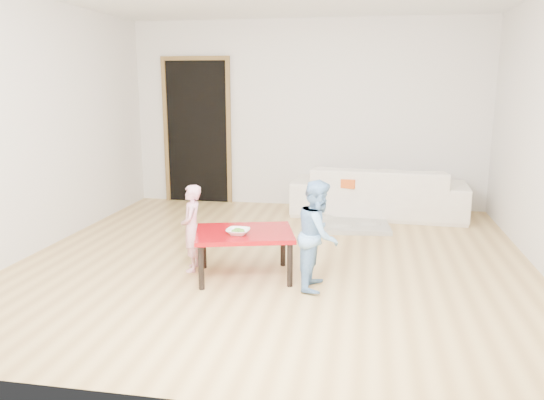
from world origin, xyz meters
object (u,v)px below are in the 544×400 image
(bowl, at_px, (238,232))
(basin, at_px, (274,233))
(red_table, at_px, (245,254))
(sofa, at_px, (378,191))
(child_pink, at_px, (192,228))
(child_blue, at_px, (318,235))

(bowl, height_order, basin, bowl)
(red_table, bearing_deg, bowl, -104.88)
(sofa, distance_m, bowl, 2.99)
(sofa, relative_size, child_pink, 2.76)
(red_table, relative_size, child_blue, 0.91)
(red_table, height_order, child_blue, child_blue)
(sofa, xyz_separation_m, child_pink, (-1.75, -2.50, 0.08))
(child_pink, bearing_deg, basin, 142.85)
(sofa, height_order, child_blue, child_blue)
(sofa, relative_size, bowl, 10.99)
(red_table, height_order, child_pink, child_pink)
(bowl, height_order, child_blue, child_blue)
(red_table, xyz_separation_m, child_pink, (-0.53, 0.09, 0.19))
(bowl, xyz_separation_m, basin, (0.07, 1.39, -0.40))
(child_pink, height_order, child_blue, child_blue)
(child_pink, distance_m, basin, 1.36)
(bowl, distance_m, child_pink, 0.54)
(red_table, bearing_deg, child_pink, 169.84)
(bowl, xyz_separation_m, child_pink, (-0.50, 0.21, -0.05))
(sofa, height_order, child_pink, child_pink)
(sofa, height_order, red_table, sofa)
(red_table, xyz_separation_m, bowl, (-0.03, -0.11, 0.24))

